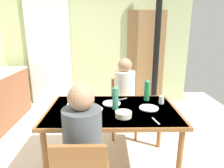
% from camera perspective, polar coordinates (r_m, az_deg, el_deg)
% --- Properties ---
extents(ground_plane, '(5.74, 5.74, 0.00)m').
position_cam_1_polar(ground_plane, '(2.62, -8.73, -22.19)').
color(ground_plane, beige).
extents(wall_back, '(4.10, 0.10, 2.77)m').
position_cam_1_polar(wall_back, '(4.29, -5.56, 12.55)').
color(wall_back, '#B7C18A').
rests_on(wall_back, ground_plane).
extents(door_wooden, '(0.80, 0.05, 2.00)m').
position_cam_1_polar(door_wooden, '(4.30, 9.86, 7.23)').
color(door_wooden, olive).
rests_on(door_wooden, ground_plane).
extents(stove_pipe_column, '(0.12, 0.12, 2.77)m').
position_cam_1_polar(stove_pipe_column, '(4.04, 13.05, 12.07)').
color(stove_pipe_column, black).
rests_on(stove_pipe_column, ground_plane).
extents(curtain_panel, '(0.90, 0.03, 2.33)m').
position_cam_1_polar(curtain_panel, '(4.37, -17.94, 9.03)').
color(curtain_panel, white).
rests_on(curtain_panel, ground_plane).
extents(dining_table, '(1.46, 0.91, 0.74)m').
position_cam_1_polar(dining_table, '(2.23, 0.07, -8.99)').
color(dining_table, brown).
rests_on(dining_table, ground_plane).
extents(chair_far_diner, '(0.40, 0.40, 0.87)m').
position_cam_1_polar(chair_far_diner, '(3.05, 3.42, -5.67)').
color(chair_far_diner, brown).
rests_on(chair_far_diner, ground_plane).
extents(person_near_diner, '(0.30, 0.37, 0.77)m').
position_cam_1_polar(person_near_diner, '(1.59, -8.48, -15.34)').
color(person_near_diner, '#555759').
rests_on(person_near_diner, ground_plane).
extents(person_far_diner, '(0.30, 0.37, 0.77)m').
position_cam_1_polar(person_far_diner, '(2.83, 3.72, -1.29)').
color(person_far_diner, silver).
rests_on(person_far_diner, ground_plane).
extents(water_bottle_green_near, '(0.07, 0.07, 0.28)m').
position_cam_1_polar(water_bottle_green_near, '(2.47, 10.23, -1.83)').
color(water_bottle_green_near, '#20824D').
rests_on(water_bottle_green_near, dining_table).
extents(water_bottle_green_far, '(0.07, 0.07, 0.28)m').
position_cam_1_polar(water_bottle_green_far, '(2.15, 0.98, -4.08)').
color(water_bottle_green_far, '#3B8D6C').
rests_on(water_bottle_green_far, dining_table).
extents(serving_bowl_center, '(0.17, 0.17, 0.05)m').
position_cam_1_polar(serving_bowl_center, '(2.00, 3.38, -8.85)').
color(serving_bowl_center, beige).
rests_on(serving_bowl_center, dining_table).
extents(dinner_plate_near_left, '(0.22, 0.22, 0.01)m').
position_cam_1_polar(dinner_plate_near_left, '(2.35, -0.13, -5.69)').
color(dinner_plate_near_left, white).
rests_on(dinner_plate_near_left, dining_table).
extents(dinner_plate_near_right, '(0.22, 0.22, 0.01)m').
position_cam_1_polar(dinner_plate_near_right, '(2.19, -5.64, -7.38)').
color(dinner_plate_near_right, white).
rests_on(dinner_plate_near_right, dining_table).
extents(dinner_plate_far_center, '(0.22, 0.22, 0.01)m').
position_cam_1_polar(dinner_plate_far_center, '(2.25, 10.76, -6.92)').
color(dinner_plate_far_center, white).
rests_on(dinner_plate_far_center, dining_table).
extents(drinking_glass_by_near_diner, '(0.06, 0.06, 0.09)m').
position_cam_1_polar(drinking_glass_by_near_diner, '(2.41, 14.32, -4.54)').
color(drinking_glass_by_near_diner, silver).
rests_on(drinking_glass_by_near_diner, dining_table).
extents(cutlery_knife_near, '(0.14, 0.09, 0.00)m').
position_cam_1_polar(cutlery_knife_near, '(2.50, 2.89, -4.46)').
color(cutlery_knife_near, silver).
rests_on(cutlery_knife_near, dining_table).
extents(cutlery_fork_near, '(0.15, 0.03, 0.00)m').
position_cam_1_polar(cutlery_fork_near, '(1.99, -9.07, -10.02)').
color(cutlery_fork_near, silver).
rests_on(cutlery_fork_near, dining_table).
extents(cutlery_knife_far, '(0.02, 0.15, 0.00)m').
position_cam_1_polar(cutlery_knife_far, '(2.43, -12.60, -5.39)').
color(cutlery_knife_far, silver).
rests_on(cutlery_knife_far, dining_table).
extents(cutlery_fork_far, '(0.05, 0.15, 0.00)m').
position_cam_1_polar(cutlery_fork_far, '(1.97, 12.72, -10.53)').
color(cutlery_fork_far, silver).
rests_on(cutlery_fork_far, dining_table).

